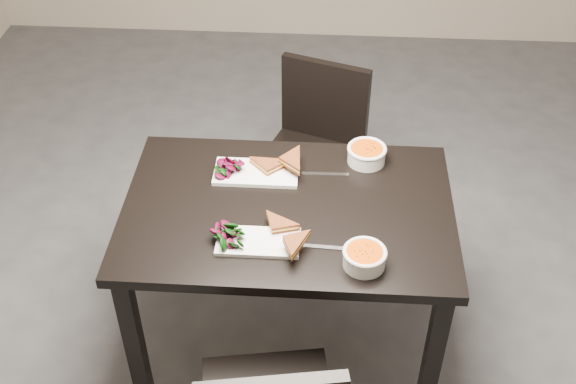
% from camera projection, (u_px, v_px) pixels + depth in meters
% --- Properties ---
extents(ground, '(5.00, 5.00, 0.00)m').
position_uv_depth(ground, '(350.00, 296.00, 3.25)').
color(ground, '#47474C').
rests_on(ground, ground).
extents(table, '(1.20, 0.80, 0.75)m').
position_uv_depth(table, '(288.00, 227.00, 2.65)').
color(table, black).
rests_on(table, ground).
extents(chair_far, '(0.53, 0.53, 0.85)m').
position_uv_depth(chair_far, '(315.00, 143.00, 3.34)').
color(chair_far, black).
rests_on(chair_far, ground).
extents(plate_near, '(0.28, 0.14, 0.01)m').
position_uv_depth(plate_near, '(258.00, 242.00, 2.44)').
color(plate_near, white).
rests_on(plate_near, table).
extents(sandwich_near, '(0.17, 0.14, 0.05)m').
position_uv_depth(sandwich_near, '(277.00, 233.00, 2.43)').
color(sandwich_near, brown).
rests_on(sandwich_near, plate_near).
extents(salad_near, '(0.09, 0.08, 0.04)m').
position_uv_depth(salad_near, '(229.00, 235.00, 2.42)').
color(salad_near, black).
rests_on(salad_near, plate_near).
extents(soup_bowl_near, '(0.15, 0.15, 0.07)m').
position_uv_depth(soup_bowl_near, '(364.00, 257.00, 2.34)').
color(soup_bowl_near, white).
rests_on(soup_bowl_near, table).
extents(cutlery_near, '(0.18, 0.02, 0.00)m').
position_uv_depth(cutlery_near, '(327.00, 247.00, 2.42)').
color(cutlery_near, silver).
rests_on(cutlery_near, table).
extents(plate_far, '(0.32, 0.16, 0.02)m').
position_uv_depth(plate_far, '(256.00, 173.00, 2.73)').
color(plate_far, white).
rests_on(plate_far, table).
extents(sandwich_far, '(0.20, 0.20, 0.05)m').
position_uv_depth(sandwich_far, '(273.00, 169.00, 2.69)').
color(sandwich_far, brown).
rests_on(sandwich_far, plate_far).
extents(salad_far, '(0.10, 0.09, 0.04)m').
position_uv_depth(salad_far, '(230.00, 166.00, 2.71)').
color(salad_far, black).
rests_on(salad_far, plate_far).
extents(soup_bowl_far, '(0.15, 0.15, 0.07)m').
position_uv_depth(soup_bowl_far, '(367.00, 153.00, 2.77)').
color(soup_bowl_far, white).
rests_on(soup_bowl_far, table).
extents(cutlery_far, '(0.18, 0.02, 0.00)m').
position_uv_depth(cutlery_far, '(325.00, 174.00, 2.73)').
color(cutlery_far, silver).
rests_on(cutlery_far, table).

